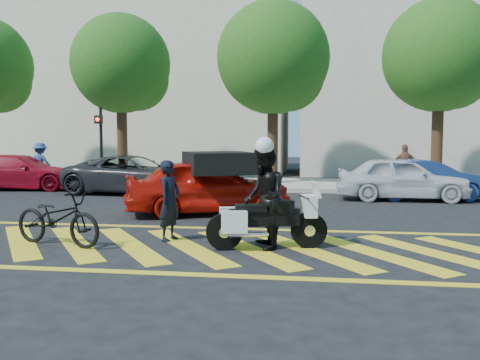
# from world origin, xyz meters

# --- Properties ---
(ground) EXTENTS (90.00, 90.00, 0.00)m
(ground) POSITION_xyz_m (0.00, 0.00, 0.00)
(ground) COLOR black
(ground) RESTS_ON ground
(sidewalk) EXTENTS (60.00, 5.00, 0.15)m
(sidewalk) POSITION_xyz_m (0.00, 12.00, 0.07)
(sidewalk) COLOR #9E998E
(sidewalk) RESTS_ON ground
(crosswalk) EXTENTS (12.33, 4.00, 0.01)m
(crosswalk) POSITION_xyz_m (-0.04, 0.00, 0.00)
(crosswalk) COLOR gold
(crosswalk) RESTS_ON ground
(building_left) EXTENTS (16.00, 8.00, 10.00)m
(building_left) POSITION_xyz_m (-8.00, 21.00, 5.00)
(building_left) COLOR beige
(building_left) RESTS_ON ground
(building_right) EXTENTS (16.00, 8.00, 11.00)m
(building_right) POSITION_xyz_m (9.00, 21.00, 5.50)
(building_right) COLOR beige
(building_right) RESTS_ON ground
(tree_left) EXTENTS (4.20, 4.20, 7.26)m
(tree_left) POSITION_xyz_m (-6.37, 12.06, 4.99)
(tree_left) COLOR black
(tree_left) RESTS_ON ground
(tree_center) EXTENTS (4.60, 4.60, 7.56)m
(tree_center) POSITION_xyz_m (0.13, 12.06, 5.10)
(tree_center) COLOR black
(tree_center) RESTS_ON ground
(tree_right) EXTENTS (4.40, 4.40, 7.41)m
(tree_right) POSITION_xyz_m (6.63, 12.06, 5.05)
(tree_right) COLOR black
(tree_right) RESTS_ON ground
(signal_pole) EXTENTS (0.28, 0.43, 3.20)m
(signal_pole) POSITION_xyz_m (-6.50, 9.74, 1.92)
(signal_pole) COLOR black
(signal_pole) RESTS_ON ground
(officer_bike) EXTENTS (0.51, 0.65, 1.56)m
(officer_bike) POSITION_xyz_m (-1.06, 0.48, 0.78)
(officer_bike) COLOR black
(officer_bike) RESTS_ON ground
(bicycle) EXTENTS (2.06, 1.21, 1.03)m
(bicycle) POSITION_xyz_m (-2.99, -0.28, 0.51)
(bicycle) COLOR black
(bicycle) RESTS_ON ground
(police_motorcycle) EXTENTS (2.16, 0.96, 0.97)m
(police_motorcycle) POSITION_xyz_m (0.84, -0.02, 0.53)
(police_motorcycle) COLOR black
(police_motorcycle) RESTS_ON ground
(officer_moto) EXTENTS (0.90, 1.05, 1.86)m
(officer_moto) POSITION_xyz_m (0.82, -0.02, 0.93)
(officer_moto) COLOR black
(officer_moto) RESTS_ON ground
(red_convertible) EXTENTS (4.64, 3.26, 1.47)m
(red_convertible) POSITION_xyz_m (-1.06, 4.00, 0.73)
(red_convertible) COLOR #B01008
(red_convertible) RESTS_ON ground
(parked_left) EXTENTS (4.87, 2.51, 1.35)m
(parked_left) POSITION_xyz_m (-9.55, 9.18, 0.68)
(parked_left) COLOR maroon
(parked_left) RESTS_ON ground
(parked_mid_left) EXTENTS (5.19, 2.87, 1.37)m
(parked_mid_left) POSITION_xyz_m (-4.68, 8.35, 0.69)
(parked_mid_left) COLOR black
(parked_mid_left) RESTS_ON ground
(parked_mid_right) EXTENTS (4.15, 1.69, 1.41)m
(parked_mid_right) POSITION_xyz_m (4.50, 7.80, 0.70)
(parked_mid_right) COLOR silver
(parked_mid_right) RESTS_ON ground
(parked_right) EXTENTS (4.05, 1.82, 1.29)m
(parked_right) POSITION_xyz_m (5.30, 8.04, 0.65)
(parked_right) COLOR navy
(parked_right) RESTS_ON ground
(pedestrian_left) EXTENTS (1.09, 0.65, 1.66)m
(pedestrian_left) POSITION_xyz_m (-9.37, 10.33, 0.98)
(pedestrian_left) COLOR navy
(pedestrian_left) RESTS_ON sidewalk
(pedestrian_right) EXTENTS (0.96, 0.45, 1.61)m
(pedestrian_right) POSITION_xyz_m (5.16, 11.18, 0.95)
(pedestrian_right) COLOR brown
(pedestrian_right) RESTS_ON sidewalk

